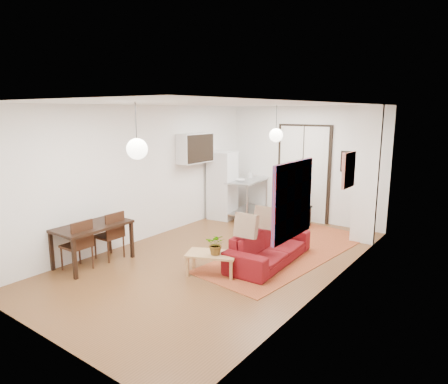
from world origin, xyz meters
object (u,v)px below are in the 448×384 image
Objects in this scene: sofa at (269,246)px; coffee_table at (212,256)px; dining_chair_far at (81,240)px; dining_chair_near at (113,230)px; kitchen_counter at (247,193)px; black_side_chair at (301,202)px; fridge at (222,185)px; dining_table at (92,229)px.

sofa is 2.12× the size of coffee_table.
coffee_table is 2.37m from dining_chair_far.
sofa is at bearing 120.18° from dining_chair_near.
dining_chair_far is (-0.48, -4.66, -0.14)m from kitchen_counter.
dining_chair_far reaches higher than sofa.
black_side_chair is at bearing 91.28° from coffee_table.
dining_chair_far is at bearing 73.10° from black_side_chair.
fridge is 3.99m from dining_table.
dining_chair_near is 4.54m from black_side_chair.
dining_chair_near is (-2.56, -1.56, 0.23)m from sofa.
dining_chair_far is 0.90× the size of black_side_chair.
dining_table is 0.46m from dining_chair_near.
kitchen_counter is (-2.07, 2.40, 0.37)m from sofa.
sofa is 2.62m from black_side_chair.
dining_chair_near is (-0.48, -3.96, -0.14)m from kitchen_counter.
black_side_chair is (1.97, 4.53, -0.06)m from dining_table.
fridge is 2.07m from black_side_chair.
coffee_table is 1.05× the size of dining_chair_far.
sofa is 3.42m from dining_chair_far.
black_side_chair is (-0.08, 3.62, 0.27)m from coffee_table.
kitchen_counter is 3.99m from dining_chair_near.
coffee_table is 3.84m from kitchen_counter.
coffee_table is 3.73m from fridge.
black_side_chair is at bearing 7.63° from fridge.
sofa is at bearing 64.74° from coffee_table.
kitchen_counter is at bearing 171.91° from dining_chair_near.
coffee_table is 2.27m from dining_table.
dining_table is at bearing -104.38° from kitchen_counter.
sofa is 1.20m from coffee_table.
coffee_table is at bearing 118.66° from dining_chair_far.
coffee_table is 0.95× the size of black_side_chair.
fridge reaches higher than coffee_table.
sofa is 2.23× the size of dining_chair_near.
sofa is at bearing -57.19° from kitchen_counter.
kitchen_counter is 1.52× the size of dining_chair_near.
dining_table is 1.33× the size of black_side_chair.
fridge reaches higher than dining_table.
kitchen_counter is at bearing 37.70° from sofa.
fridge reaches higher than sofa.
dining_chair_near is at bearing 69.75° from black_side_chair.
black_side_chair is at bearing 156.58° from dining_chair_far.
dining_table is at bearing -179.50° from dining_chair_far.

